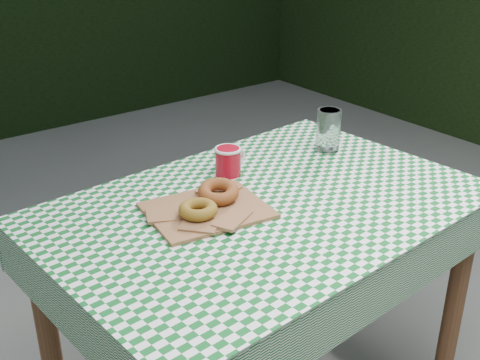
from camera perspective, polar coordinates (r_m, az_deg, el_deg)
name	(u,v)px	position (r m, az deg, el deg)	size (l,w,h in m)	color
table	(263,316)	(1.83, 2.17, -12.86)	(1.17, 0.78, 0.75)	brown
tablecloth	(265,204)	(1.63, 2.38, -2.30)	(1.19, 0.80, 0.01)	#0D581F
paper_bag	(207,209)	(1.58, -3.17, -2.80)	(0.31, 0.25, 0.02)	#955D41
bagel_front	(198,209)	(1.53, -4.03, -2.82)	(0.10, 0.10, 0.03)	brown
bagel_back	(218,192)	(1.61, -2.07, -1.12)	(0.11, 0.11, 0.04)	brown
coffee_mug	(228,161)	(1.78, -1.15, 1.79)	(0.15, 0.15, 0.09)	#A20A1B
drinking_glass	(328,130)	(1.97, 8.44, 4.71)	(0.08, 0.08, 0.14)	white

